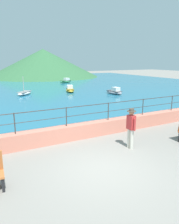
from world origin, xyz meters
The scene contains 10 objects.
ground_plane centered at (0.00, 0.00, 0.00)m, with size 120.00×120.00×0.00m, color gray.
promenade_wall centered at (0.00, 3.20, 0.35)m, with size 20.00×0.56×0.70m, color tan.
railing centered at (0.00, 3.20, 1.34)m, with size 18.44×0.04×0.90m.
lake_water centered at (0.00, 25.84, 0.03)m, with size 64.00×44.32×0.06m, color #236B89.
hill_main centered at (10.64, 42.05, 3.00)m, with size 24.10×24.10×6.00m, color #33663D.
person_walking centered at (2.02, 1.03, 0.98)m, with size 0.38×0.57×1.75m.
boat_0 centered at (6.38, 17.59, 0.33)m, with size 1.56×2.46×0.76m.
boat_2 centered at (9.89, 27.48, 0.33)m, with size 2.47×1.70×0.76m.
boat_3 centered at (9.98, 13.71, 0.33)m, with size 1.13×2.38×0.76m.
boat_5 centered at (1.17, 17.78, 0.26)m, with size 2.20×2.32×2.00m.
Camera 1 is at (-3.68, -5.87, 3.70)m, focal length 35.01 mm.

